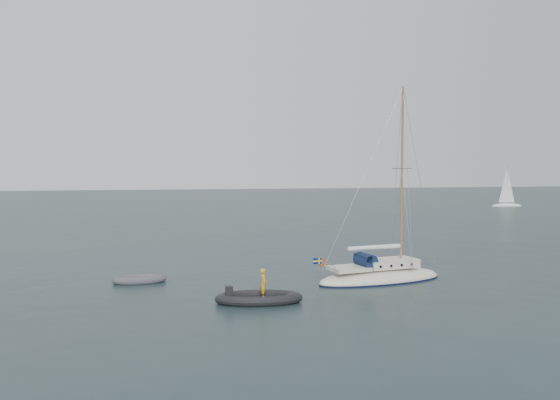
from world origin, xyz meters
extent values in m
plane|color=black|center=(0.00, 0.00, 0.00)|extent=(300.00, 300.00, 0.00)
ellipsoid|color=beige|center=(3.91, -1.19, 0.13)|extent=(7.89, 2.46, 1.32)
cube|color=beige|center=(4.53, -1.19, 1.03)|extent=(3.16, 1.67, 0.48)
cube|color=beige|center=(1.81, -1.19, 0.89)|extent=(2.10, 1.67, 0.22)
cylinder|color=#111D3E|center=(2.90, -1.19, 1.28)|extent=(0.84, 1.45, 0.84)
cube|color=#111D3E|center=(2.73, -1.19, 1.45)|extent=(0.39, 1.45, 0.35)
cylinder|color=#966239|center=(5.31, -1.19, 6.05)|extent=(0.13, 0.13, 10.52)
cylinder|color=#966239|center=(5.31, -1.19, 6.58)|extent=(0.04, 1.93, 0.04)
cylinder|color=#966239|center=(3.47, -1.19, 1.97)|extent=(3.68, 0.09, 0.09)
cylinder|color=silver|center=(3.47, -1.19, 2.02)|extent=(3.43, 0.25, 0.25)
cylinder|color=#95949D|center=(0.40, -1.19, 1.27)|extent=(0.04, 1.93, 0.04)
torus|color=red|center=(0.36, -0.67, 1.27)|extent=(0.47, 0.09, 0.47)
cylinder|color=#966239|center=(0.10, -1.19, 1.18)|extent=(0.03, 0.03, 0.79)
cube|color=#011664|center=(-0.17, -1.19, 1.45)|extent=(0.53, 0.02, 0.33)
cube|color=yellow|center=(-0.17, -1.19, 1.45)|extent=(0.54, 0.03, 0.08)
cube|color=yellow|center=(-0.07, -1.19, 1.45)|extent=(0.08, 0.03, 0.35)
cylinder|color=black|center=(3.39, -0.35, 1.03)|extent=(0.16, 0.05, 0.16)
cylinder|color=black|center=(3.39, -2.04, 1.03)|extent=(0.16, 0.05, 0.16)
cylinder|color=black|center=(4.09, -0.35, 1.03)|extent=(0.16, 0.05, 0.16)
cylinder|color=black|center=(4.09, -2.04, 1.03)|extent=(0.16, 0.05, 0.16)
cylinder|color=black|center=(4.79, -0.35, 1.03)|extent=(0.16, 0.05, 0.16)
cylinder|color=black|center=(4.79, -2.04, 1.03)|extent=(0.16, 0.05, 0.16)
cylinder|color=black|center=(5.49, -0.35, 1.03)|extent=(0.16, 0.05, 0.16)
cylinder|color=black|center=(5.49, -2.04, 1.03)|extent=(0.16, 0.05, 0.16)
cube|color=#545359|center=(-9.78, 1.51, 0.13)|extent=(1.87, 0.77, 0.11)
cube|color=black|center=(-3.93, -4.63, 0.16)|extent=(2.69, 1.12, 0.13)
cube|color=black|center=(-5.39, -4.63, 0.51)|extent=(0.39, 0.39, 0.67)
imported|color=gold|center=(-3.70, -4.63, 0.94)|extent=(0.38, 0.56, 1.48)
ellipsoid|color=silver|center=(51.83, 54.53, 0.05)|extent=(5.63, 1.88, 0.94)
cylinder|color=#95949D|center=(51.83, 54.53, 3.76)|extent=(0.09, 0.09, 6.57)
cone|color=silver|center=(51.79, 54.53, 3.76)|extent=(3.01, 3.01, 6.10)
camera|label=1|loc=(-8.77, -30.57, 6.52)|focal=35.00mm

